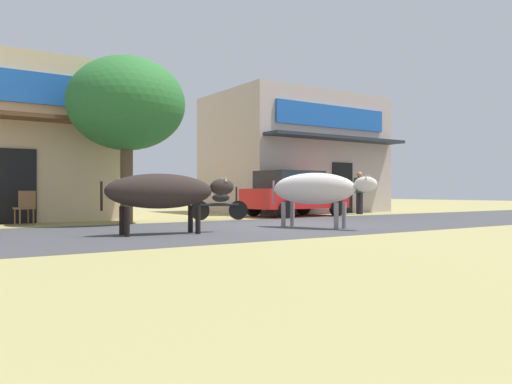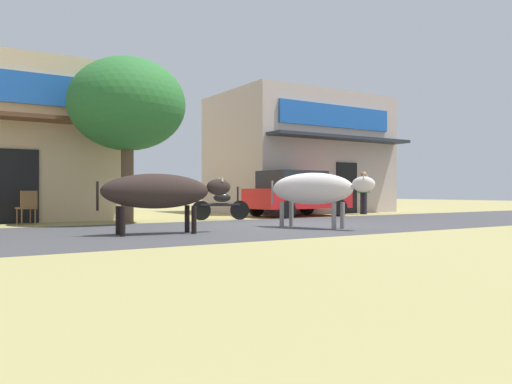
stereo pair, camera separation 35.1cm
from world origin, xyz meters
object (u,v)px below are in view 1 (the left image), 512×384
Objects in this scene: roadside_tree at (127,104)px; parked_motorcycle at (220,205)px; cow_near_brown at (163,192)px; cafe_chair_by_doorway at (25,206)px; pedestrian_by_shop at (360,189)px; cow_far_dark at (316,189)px; parked_hatchback_car at (293,193)px.

roadside_tree is 4.19m from parked_motorcycle.
roadside_tree reaches higher than cow_near_brown.
parked_motorcycle is 1.95× the size of cafe_chair_by_doorway.
pedestrian_by_shop is at bearing 3.47° from roadside_tree.
cafe_chair_by_doorway is at bearing 138.04° from cow_far_dark.
pedestrian_by_shop is 1.84× the size of cafe_chair_by_doorway.
cafe_chair_by_doorway is (-5.54, 0.81, 0.05)m from parked_motorcycle.
roadside_tree is at bearing -174.61° from parked_hatchback_car.
cow_near_brown is 3.88m from cow_far_dark.
cafe_chair_by_doorway is (-2.49, 0.84, -2.84)m from roadside_tree.
roadside_tree is 2.61× the size of parked_motorcycle.
cafe_chair_by_doorway is (-12.25, 0.25, -0.48)m from pedestrian_by_shop.
roadside_tree is at bearing 126.92° from cow_far_dark.
parked_hatchback_car is 8.93m from cafe_chair_by_doorway.
parked_hatchback_car is 1.40× the size of cow_far_dark.
parked_motorcycle is 0.66× the size of cow_far_dark.
cafe_chair_by_doorway is at bearing 178.51° from parked_hatchback_car.
parked_motorcycle is at bearing -175.23° from pedestrian_by_shop.
cow_far_dark is (-3.17, -4.93, 0.12)m from parked_hatchback_car.
roadside_tree is 4.70m from cow_near_brown.
cow_near_brown is (-7.04, -4.57, 0.06)m from parked_hatchback_car.
parked_hatchback_car reaches higher than cow_near_brown.
parked_motorcycle is at bearing 92.72° from cow_far_dark.
roadside_tree is at bearing 81.22° from cow_near_brown.
cow_near_brown is (-3.66, -4.00, 0.43)m from parked_motorcycle.
roadside_tree reaches higher than cafe_chair_by_doorway.
parked_motorcycle is 4.39m from cow_far_dark.
parked_hatchback_car reaches higher than cafe_chair_by_doorway.
pedestrian_by_shop reaches higher than parked_hatchback_car.
cafe_chair_by_doorway is at bearing 178.85° from pedestrian_by_shop.
parked_hatchback_car reaches higher than cow_far_dark.
cow_far_dark is at bearing -53.08° from roadside_tree.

